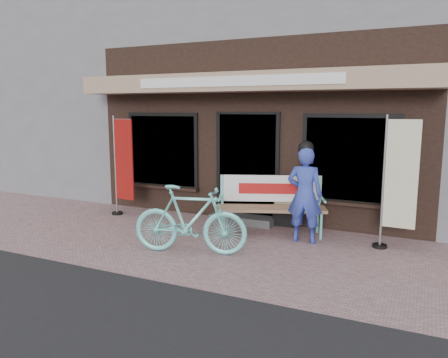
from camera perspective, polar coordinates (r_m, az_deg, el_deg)
The scene contains 9 objects.
ground at distance 7.27m, azimuth -3.01°, elevation -8.95°, with size 70.00×70.00×0.00m, color #A47D7F.
storefront at distance 11.54m, azimuth 8.88°, elevation 12.72°, with size 7.00×6.77×6.00m.
neighbor_left_near at distance 16.55m, azimuth -20.69°, elevation 11.88°, with size 10.00×7.00×6.40m, color slate.
bench at distance 7.96m, azimuth 6.12°, elevation -2.77°, with size 2.00×1.16×1.06m.
person at distance 7.49m, azimuth 10.50°, elevation -1.80°, with size 0.62×0.44×1.74m.
bicycle at distance 6.87m, azimuth -4.46°, elevation -5.32°, with size 0.51×1.81×1.09m, color #70DCD5.
nobori_red at distance 9.41m, azimuth -13.10°, elevation 1.81°, with size 0.63×0.25×2.12m.
nobori_cream at distance 7.44m, azimuth 21.77°, elevation -0.30°, with size 0.64×0.25×2.17m.
menu_stand at distance 8.48m, azimuth 7.93°, elevation -3.15°, with size 0.46×0.13×0.90m.
Camera 1 is at (3.28, -6.08, 2.27)m, focal length 35.00 mm.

